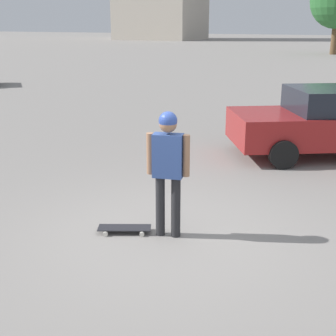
# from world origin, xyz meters

# --- Properties ---
(ground_plane) EXTENTS (220.00, 220.00, 0.00)m
(ground_plane) POSITION_xyz_m (0.00, 0.00, 0.00)
(ground_plane) COLOR gray
(person) EXTENTS (0.59, 0.28, 1.79)m
(person) POSITION_xyz_m (0.00, 0.00, 1.11)
(person) COLOR #262628
(person) RESTS_ON ground_plane
(skateboard) EXTENTS (0.79, 0.53, 0.08)m
(skateboard) POSITION_xyz_m (0.61, 0.19, 0.07)
(skateboard) COLOR #232328
(skateboard) RESTS_ON ground_plane
(car_parked_near) EXTENTS (4.66, 3.81, 1.53)m
(car_parked_near) POSITION_xyz_m (-1.47, -5.40, 0.77)
(car_parked_near) COLOR maroon
(car_parked_near) RESTS_ON ground_plane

